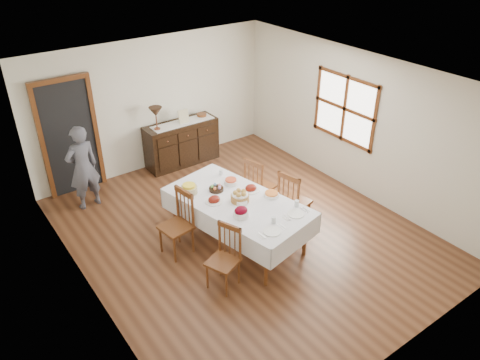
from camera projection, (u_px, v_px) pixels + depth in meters
ground at (244, 232)px, 7.70m from camera, size 6.00×6.00×0.00m
room_shell at (220, 135)px, 7.09m from camera, size 5.02×6.02×2.65m
dining_table at (238, 206)px, 7.13m from camera, size 1.58×2.46×0.78m
chair_left_near at (225, 257)px, 6.41m from camera, size 0.51×0.51×0.94m
chair_left_far at (178, 222)px, 7.04m from camera, size 0.49×0.49×1.04m
chair_right_near at (293, 200)px, 7.55m from camera, size 0.53×0.53×1.06m
chair_right_far at (258, 185)px, 8.01m from camera, size 0.51×0.51×1.03m
sideboard at (182, 143)px, 9.58m from camera, size 1.51×0.55×0.90m
person at (82, 165)px, 7.99m from camera, size 0.55×0.39×1.64m
bread_basket at (240, 197)px, 7.03m from camera, size 0.28×0.28×0.19m
egg_basket at (216, 189)px, 7.33m from camera, size 0.23×0.23×0.10m
ham_platter_a at (214, 200)px, 7.04m from camera, size 0.28×0.28×0.11m
ham_platter_b at (251, 188)px, 7.34m from camera, size 0.29×0.29×0.11m
beet_bowl at (241, 212)px, 6.69m from camera, size 0.23×0.23×0.16m
carrot_bowl at (231, 182)px, 7.49m from camera, size 0.21×0.21×0.10m
pineapple_bowl at (189, 189)px, 7.25m from camera, size 0.26×0.26×0.15m
casserole_dish at (271, 194)px, 7.18m from camera, size 0.24×0.24×0.07m
butter_dish at (242, 203)px, 6.96m from camera, size 0.16×0.12×0.07m
setting_left at (272, 228)px, 6.45m from camera, size 0.44×0.31×0.10m
setting_right at (296, 210)px, 6.82m from camera, size 0.44×0.31×0.10m
glass_far_a at (194, 186)px, 7.38m from camera, size 0.06×0.06×0.09m
glass_far_b at (221, 172)px, 7.76m from camera, size 0.07×0.07×0.09m
runner at (183, 123)px, 9.35m from camera, size 1.30×0.35×0.01m
table_lamp at (156, 112)px, 8.89m from camera, size 0.26×0.26×0.46m
picture_frame at (184, 117)px, 9.27m from camera, size 0.22×0.08×0.28m
deco_bowl at (202, 115)px, 9.63m from camera, size 0.20×0.20×0.06m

